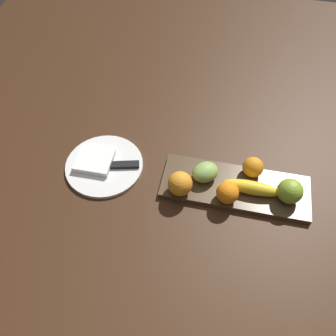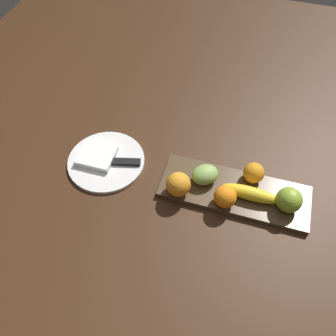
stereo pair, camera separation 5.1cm
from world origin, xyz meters
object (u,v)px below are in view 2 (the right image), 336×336
Objects in this scene: orange_near_apple at (178,184)px; apple at (289,200)px; orange_center at (225,197)px; banana at (250,194)px; orange_near_banana at (254,173)px; fruit_tray at (234,192)px; folded_napkin at (97,156)px; grape_bunch at (205,175)px; dinner_plate at (106,161)px; knife at (121,162)px.

apple is at bearing -172.88° from orange_near_apple.
orange_near_apple is at bearing 0.11° from orange_center.
banana is 2.70× the size of orange_near_banana.
folded_napkin is (0.44, -0.00, 0.01)m from fruit_tray.
dinner_plate is at bearing 1.86° from grape_bunch.
fruit_tray is 5.41× the size of grape_bunch.
orange_center is at bearing 12.55° from apple.
apple is (-0.15, 0.01, 0.05)m from fruit_tray.
orange_center is 0.39m from dinner_plate.
orange_near_banana is 0.49m from folded_napkin.
apple reaches higher than banana.
knife is (0.40, 0.05, -0.03)m from orange_near_banana.
apple reaches higher than orange_center.
dinner_plate is (0.39, -0.05, -0.05)m from orange_center.
orange_near_banana is at bearing -127.70° from fruit_tray.
orange_center is at bearing -179.89° from orange_near_apple.
grape_bunch is (0.07, -0.06, -0.01)m from orange_center.
dinner_plate is 2.17× the size of folded_napkin.
grape_bunch is (0.24, -0.02, -0.01)m from apple.
orange_center is (-0.14, -0.00, -0.00)m from orange_near_apple.
apple reaches higher than grape_bunch.
fruit_tray is 0.08m from orange_near_banana.
apple is 0.24m from grape_bunch.
banana is at bearing 163.38° from knife.
orange_near_apple is at bearing 7.12° from apple.
orange_near_apple is 1.16× the size of orange_near_banana.
dinner_plate is (0.32, 0.01, -0.04)m from grape_bunch.
folded_napkin is (0.03, -0.00, 0.02)m from dinner_plate.
orange_near_apple is 0.89× the size of grape_bunch.
knife is (-0.08, -0.00, -0.01)m from folded_napkin.
knife is (0.20, -0.06, -0.04)m from orange_near_apple.
orange_near_apple is 0.09m from grape_bunch.
orange_near_apple reaches higher than orange_near_banana.
dinner_plate is at bearing 0.00° from fruit_tray.
orange_center is at bearing 172.97° from folded_napkin.
banana is (-0.04, 0.01, 0.03)m from fruit_tray.
orange_near_apple is 0.30× the size of dinner_plate.
orange_center is 0.80× the size of grape_bunch.
apple is 0.59m from folded_napkin.
banana reaches higher than dinner_plate.
grape_bunch is at bearing 18.01° from orange_near_banana.
folded_napkin is 0.08m from knife.
knife is at bearing -176.51° from dinner_plate.
dinner_plate is at bearing -1.37° from apple.
apple is 1.13× the size of orange_center.
fruit_tray is 2.62× the size of banana.
orange_near_banana reaches higher than fruit_tray.
knife is (-0.05, -0.00, 0.01)m from dinner_plate.
apple is 0.56m from dinner_plate.
fruit_tray is at bearing 52.30° from orange_near_banana.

